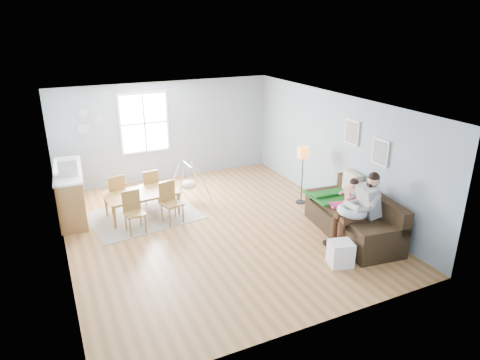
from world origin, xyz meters
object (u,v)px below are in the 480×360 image
sofa (355,220)px  chair_nw (116,191)px  father (360,207)px  counter (71,193)px  baby_swing (189,184)px  storage_cube (340,253)px  chair_sw (133,209)px  chair_se (170,200)px  floor_lamp (303,157)px  monitor (67,167)px  toddler (348,196)px  chair_ne (150,185)px  dining_table (143,205)px

sofa → chair_nw: bearing=142.3°
father → counter: 6.31m
baby_swing → storage_cube: bearing=-69.3°
counter → storage_cube: bearing=-45.7°
chair_sw → chair_se: size_ratio=0.97×
sofa → counter: 6.29m
floor_lamp → baby_swing: bearing=151.4°
chair_sw → monitor: 1.68m
storage_cube → chair_nw: (-3.26, 4.11, 0.28)m
chair_nw → monitor: 1.25m
toddler → chair_sw: toddler is taller
counter → chair_sw: bearing=-50.8°
toddler → monitor: 5.94m
chair_sw → chair_se: chair_se is taller
chair_ne → monitor: 1.99m
father → floor_lamp: size_ratio=1.05×
sofa → floor_lamp: bearing=92.8°
counter → monitor: (-0.01, -0.38, 0.73)m
chair_sw → chair_nw: size_ratio=0.98×
chair_sw → monitor: size_ratio=2.26×
baby_swing → father: bearing=-56.5°
chair_ne → counter: (-1.78, 0.08, 0.08)m
sofa → dining_table: bearing=143.6°
chair_ne → baby_swing: (0.91, -0.20, -0.07)m
dining_table → chair_sw: (-0.34, -0.64, 0.22)m
toddler → monitor: bearing=150.8°
chair_se → counter: bearing=147.4°
chair_nw → storage_cube: bearing=-51.6°
storage_cube → chair_sw: size_ratio=0.56×
monitor → father: bearing=-34.3°
sofa → chair_sw: 4.64m
storage_cube → baby_swing: size_ratio=0.52×
sofa → floor_lamp: floor_lamp is taller
chair_nw → baby_swing: (1.74, -0.08, -0.09)m
chair_se → toddler: bearing=-32.2°
floor_lamp → baby_swing: size_ratio=1.48×
sofa → toddler: toddler is taller
storage_cube → monitor: bearing=137.0°
sofa → chair_nw: 5.40m
chair_se → baby_swing: bearing=51.7°
chair_ne → toddler: bearing=-43.3°
toddler → chair_nw: size_ratio=1.04×
storage_cube → chair_nw: bearing=128.4°
floor_lamp → dining_table: size_ratio=0.87×
chair_nw → father: bearing=-41.5°
chair_sw → chair_ne: size_ratio=1.02×
toddler → dining_table: toddler is taller
sofa → counter: counter is taller
chair_ne → baby_swing: baby_swing is taller
chair_sw → chair_nw: bearing=97.7°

